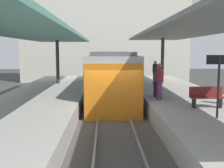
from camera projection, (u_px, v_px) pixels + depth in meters
The scene contains 15 objects.
ground_plane at pixel (114, 124), 12.90m from camera, with size 80.00×80.00×0.00m, color #383835.
platform_left at pixel (30, 114), 12.75m from camera, with size 4.40×28.00×1.00m, color #ADA8A0.
platform_right at pixel (196, 113), 12.94m from camera, with size 4.40×28.00×1.00m, color #ADA8A0.
track_ballast at pixel (114, 122), 12.89m from camera, with size 3.20×28.00×0.20m, color #4C4742.
rail_near_side at pixel (98, 118), 12.85m from camera, with size 0.08×28.00×0.14m, color slate.
rail_far_side at pixel (129, 118), 12.89m from camera, with size 0.08×28.00×0.14m, color slate.
commuter_train at pixel (111, 75), 18.72m from camera, with size 2.78×12.58×3.10m.
canopy_left at pixel (35, 34), 13.71m from camera, with size 4.18×21.00×3.27m.
canopy_right at pixel (189, 31), 13.88m from camera, with size 4.18×21.00×3.45m.
platform_bench at pixel (207, 96), 11.66m from camera, with size 1.40×0.41×0.86m.
platform_sign at pixel (219, 72), 9.64m from camera, with size 0.90×0.08×2.21m.
litter_bin at pixel (158, 89), 14.30m from camera, with size 0.44×0.44×0.80m, color #2D2D30.
passenger_near_bench at pixel (159, 81), 13.48m from camera, with size 0.36×0.36×1.75m.
passenger_far_end at pixel (155, 72), 19.40m from camera, with size 0.36×0.36×1.67m.
station_building_backdrop at pixel (105, 32), 32.10m from camera, with size 18.00×6.00×11.00m, color beige.
Camera 1 is at (-0.39, -12.59, 3.34)m, focal length 44.88 mm.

